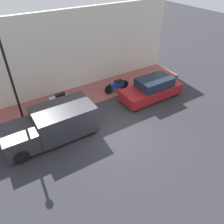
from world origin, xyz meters
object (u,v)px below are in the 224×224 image
at_px(streetlamp, 8,69).
at_px(motorcycle_blue, 117,85).
at_px(delivery_van, 51,125).
at_px(scooter_silver, 59,100).
at_px(parked_car, 152,89).

bearing_deg(streetlamp, motorcycle_blue, -88.78).
height_order(delivery_van, scooter_silver, delivery_van).
xyz_separation_m(scooter_silver, streetlamp, (-0.52, 2.30, 2.86)).
relative_size(motorcycle_blue, streetlamp, 0.35).
xyz_separation_m(parked_car, delivery_van, (-0.28, 6.87, 0.19)).
bearing_deg(streetlamp, parked_car, -101.59).
xyz_separation_m(parked_car, streetlamp, (1.62, 7.89, 2.76)).
distance_m(parked_car, scooter_silver, 5.99).
bearing_deg(delivery_van, motorcycle_blue, -68.97).
distance_m(parked_car, streetlamp, 8.52).
bearing_deg(streetlamp, scooter_silver, -77.24).
bearing_deg(delivery_van, parked_car, -87.69).
bearing_deg(delivery_van, streetlamp, 28.30).
bearing_deg(parked_car, delivery_van, 92.31).
height_order(parked_car, motorcycle_blue, parked_car).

